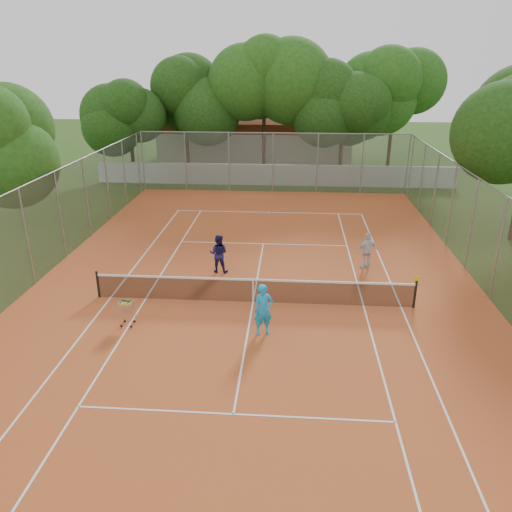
# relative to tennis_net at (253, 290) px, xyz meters

# --- Properties ---
(ground) EXTENTS (120.00, 120.00, 0.00)m
(ground) POSITION_rel_tennis_net_xyz_m (0.00, 0.00, -0.51)
(ground) COLOR #203B10
(ground) RESTS_ON ground
(court_pad) EXTENTS (18.00, 34.00, 0.02)m
(court_pad) POSITION_rel_tennis_net_xyz_m (0.00, 0.00, -0.50)
(court_pad) COLOR #B95224
(court_pad) RESTS_ON ground
(court_lines) EXTENTS (10.98, 23.78, 0.01)m
(court_lines) POSITION_rel_tennis_net_xyz_m (0.00, 0.00, -0.49)
(court_lines) COLOR white
(court_lines) RESTS_ON court_pad
(tennis_net) EXTENTS (11.88, 0.10, 0.98)m
(tennis_net) POSITION_rel_tennis_net_xyz_m (0.00, 0.00, 0.00)
(tennis_net) COLOR black
(tennis_net) RESTS_ON court_pad
(perimeter_fence) EXTENTS (18.00, 34.00, 4.00)m
(perimeter_fence) POSITION_rel_tennis_net_xyz_m (0.00, 0.00, 1.49)
(perimeter_fence) COLOR slate
(perimeter_fence) RESTS_ON ground
(boundary_wall) EXTENTS (26.00, 0.30, 1.50)m
(boundary_wall) POSITION_rel_tennis_net_xyz_m (0.00, 19.00, 0.24)
(boundary_wall) COLOR silver
(boundary_wall) RESTS_ON ground
(clubhouse) EXTENTS (16.40, 9.00, 4.40)m
(clubhouse) POSITION_rel_tennis_net_xyz_m (-2.00, 29.00, 1.69)
(clubhouse) COLOR beige
(clubhouse) RESTS_ON ground
(tropical_trees) EXTENTS (29.00, 19.00, 10.00)m
(tropical_trees) POSITION_rel_tennis_net_xyz_m (0.00, 22.00, 4.49)
(tropical_trees) COLOR #14350D
(tropical_trees) RESTS_ON ground
(player_near) EXTENTS (0.74, 0.60, 1.76)m
(player_near) POSITION_rel_tennis_net_xyz_m (0.52, -2.27, 0.39)
(player_near) COLOR #1A9DDF
(player_near) RESTS_ON court_pad
(player_far_left) EXTENTS (0.86, 0.69, 1.66)m
(player_far_left) POSITION_rel_tennis_net_xyz_m (-1.70, 2.80, 0.34)
(player_far_left) COLOR #1A184A
(player_far_left) RESTS_ON court_pad
(player_far_right) EXTENTS (1.02, 0.74, 1.62)m
(player_far_right) POSITION_rel_tennis_net_xyz_m (4.67, 3.69, 0.32)
(player_far_right) COLOR silver
(player_far_right) RESTS_ON court_pad
(ball_hopper) EXTENTS (0.57, 0.57, 0.95)m
(ball_hopper) POSITION_rel_tennis_net_xyz_m (-4.16, -2.05, -0.01)
(ball_hopper) COLOR silver
(ball_hopper) RESTS_ON court_pad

